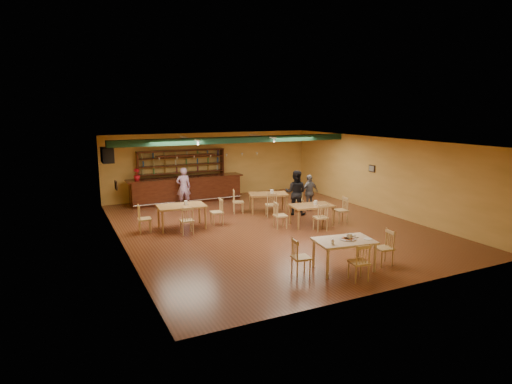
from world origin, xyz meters
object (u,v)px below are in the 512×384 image
near_table (344,255)px  patron_right_a (296,193)px  patron_bar (184,187)px  dining_table_b (268,203)px  dining_table_d (311,215)px  dining_table_a (182,217)px  bar_counter (186,190)px

near_table → patron_right_a: 5.94m
near_table → patron_bar: size_ratio=0.89×
near_table → patron_bar: 8.98m
dining_table_b → dining_table_d: (0.48, -2.44, -0.01)m
dining_table_a → dining_table_d: bearing=-17.4°
dining_table_d → near_table: size_ratio=1.00×
dining_table_a → patron_right_a: 4.61m
dining_table_b → dining_table_a: bearing=-150.4°
dining_table_d → patron_right_a: bearing=85.7°
near_table → patron_right_a: (1.91, 5.61, 0.47)m
dining_table_a → near_table: (2.67, -5.60, -0.01)m
dining_table_b → patron_right_a: patron_right_a is taller
dining_table_d → patron_right_a: 1.74m
dining_table_d → near_table: near_table is taller
dining_table_a → patron_right_a: patron_right_a is taller
dining_table_a → dining_table_b: size_ratio=1.07×
bar_counter → patron_right_a: bearing=-51.3°
dining_table_b → near_table: size_ratio=1.02×
dining_table_a → patron_right_a: size_ratio=0.94×
patron_right_a → dining_table_b: bearing=-4.9°
dining_table_b → patron_bar: (-2.78, 2.40, 0.46)m
near_table → dining_table_a: bearing=123.6°
bar_counter → dining_table_d: 6.37m
dining_table_a → near_table: 6.20m
dining_table_d → patron_right_a: (0.32, 1.64, 0.50)m
bar_counter → dining_table_b: 4.04m
bar_counter → dining_table_d: (2.90, -5.67, -0.19)m
dining_table_a → dining_table_d: (4.26, -1.63, -0.04)m
bar_counter → dining_table_b: (2.42, -3.23, -0.19)m
dining_table_a → patron_bar: (1.00, 3.21, 0.43)m
patron_bar → patron_right_a: size_ratio=0.96×
bar_counter → patron_bar: patron_bar is taller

